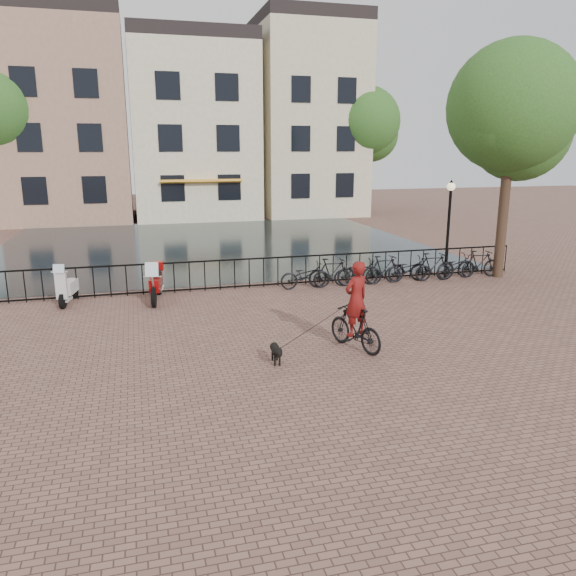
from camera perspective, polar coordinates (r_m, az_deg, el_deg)
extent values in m
plane|color=brown|center=(11.75, 3.89, -9.14)|extent=(100.00, 100.00, 0.00)
plane|color=black|center=(28.11, -7.69, 4.46)|extent=(20.00, 20.00, 0.00)
cube|color=black|center=(18.89, -3.98, 2.97)|extent=(20.00, 0.05, 0.05)
cube|color=black|center=(19.09, -3.94, 0.25)|extent=(20.00, 0.05, 0.05)
cube|color=#8A6850|center=(40.40, -21.52, 15.07)|extent=(7.50, 9.00, 12.00)
cube|color=black|center=(41.12, -22.39, 23.98)|extent=(7.50, 9.00, 0.80)
cube|color=#C1B792|center=(40.41, -9.73, 15.10)|extent=(8.00, 9.00, 11.00)
cube|color=black|center=(40.96, -10.10, 23.37)|extent=(8.00, 9.00, 0.80)
cube|color=orange|center=(35.78, -8.77, 10.65)|extent=(5.00, 0.60, 0.15)
cube|color=#BCB68B|center=(42.00, 1.60, 16.27)|extent=(7.00, 9.00, 12.50)
cube|color=black|center=(42.78, 1.67, 25.20)|extent=(7.00, 9.00, 0.80)
cylinder|color=black|center=(37.95, -26.92, 10.34)|extent=(0.36, 0.36, 6.30)
cylinder|color=black|center=(21.74, 21.12, 8.32)|extent=(0.36, 0.36, 5.60)
sphere|color=#26531B|center=(21.71, 21.89, 16.73)|extent=(4.48, 4.48, 4.48)
cylinder|color=black|center=(40.36, 7.69, 11.59)|extent=(0.36, 0.36, 5.95)
sphere|color=#26531B|center=(40.36, 7.85, 16.41)|extent=(4.76, 4.76, 4.76)
cylinder|color=black|center=(21.02, 15.92, 5.25)|extent=(0.10, 0.10, 3.20)
sphere|color=beige|center=(20.84, 16.24, 9.87)|extent=(0.30, 0.30, 0.30)
imported|color=black|center=(13.26, 6.85, -3.96)|extent=(1.11, 1.87, 1.09)
imported|color=maroon|center=(13.02, 6.96, -0.34)|extent=(0.91, 0.75, 2.13)
imported|color=black|center=(18.86, 1.77, 1.27)|extent=(1.73, 0.65, 0.90)
imported|color=black|center=(19.14, 4.50, 1.58)|extent=(1.67, 0.50, 1.00)
imported|color=black|center=(19.49, 7.13, 1.59)|extent=(1.75, 0.71, 0.90)
imported|color=black|center=(19.85, 9.67, 1.87)|extent=(1.70, 0.62, 1.00)
imported|color=black|center=(20.28, 12.11, 1.87)|extent=(1.76, 0.73, 0.90)
imported|color=black|center=(20.71, 14.46, 2.13)|extent=(1.70, 0.64, 1.00)
imported|color=black|center=(21.20, 16.69, 2.11)|extent=(1.79, 0.85, 0.90)
imported|color=black|center=(21.71, 18.83, 2.35)|extent=(1.70, 0.61, 1.00)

